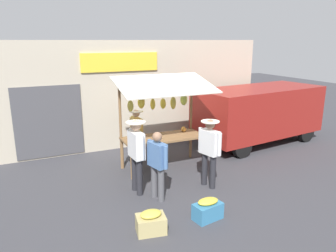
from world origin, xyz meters
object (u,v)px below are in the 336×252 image
at_px(parked_van, 255,111).
at_px(vendor_with_sunhat, 137,132).
at_px(shopper_in_striped_shirt, 136,150).
at_px(produce_crate_side, 208,210).
at_px(market_stall, 162,112).
at_px(shopper_with_ponytail, 209,148).
at_px(produce_crate_near, 151,222).
at_px(shopper_with_shopping_bag, 157,162).

bearing_deg(parked_van, vendor_with_sunhat, -7.42).
height_order(shopper_in_striped_shirt, produce_crate_side, shopper_in_striped_shirt).
xyz_separation_m(vendor_with_sunhat, produce_crate_side, (-0.20, 3.55, -0.68)).
distance_m(market_stall, vendor_with_sunhat, 1.08).
height_order(market_stall, shopper_with_ponytail, market_stall).
relative_size(vendor_with_sunhat, produce_crate_near, 2.60).
xyz_separation_m(shopper_with_ponytail, produce_crate_side, (0.79, 1.26, -0.77)).
bearing_deg(shopper_with_ponytail, produce_crate_near, 107.08).
xyz_separation_m(market_stall, produce_crate_near, (1.46, 2.80, -1.35)).
xyz_separation_m(market_stall, parked_van, (-3.68, -0.67, -0.42)).
bearing_deg(shopper_with_ponytail, shopper_in_striped_shirt, 61.52).
xyz_separation_m(market_stall, shopper_with_shopping_bag, (0.84, 1.67, -0.67)).
xyz_separation_m(market_stall, shopper_in_striped_shirt, (1.15, 1.18, -0.52)).
distance_m(shopper_with_shopping_bag, produce_crate_side, 1.47).
relative_size(shopper_in_striped_shirt, produce_crate_near, 2.93).
height_order(parked_van, produce_crate_side, parked_van).
height_order(shopper_with_ponytail, parked_van, parked_van).
distance_m(shopper_with_shopping_bag, shopper_with_ponytail, 1.35).
distance_m(shopper_in_striped_shirt, parked_van, 5.17).
bearing_deg(shopper_with_shopping_bag, shopper_with_ponytail, -99.81).
bearing_deg(shopper_in_striped_shirt, parked_van, -72.32).
relative_size(shopper_with_shopping_bag, parked_van, 0.33).
bearing_deg(produce_crate_near, produce_crate_side, 177.58).
relative_size(vendor_with_sunhat, produce_crate_side, 2.50).
relative_size(shopper_in_striped_shirt, produce_crate_side, 2.82).
height_order(shopper_with_ponytail, produce_crate_near, shopper_with_ponytail).
bearing_deg(produce_crate_near, market_stall, -117.48).
bearing_deg(shopper_in_striped_shirt, shopper_with_ponytail, -107.16).
distance_m(produce_crate_near, produce_crate_side, 1.17).
bearing_deg(market_stall, produce_crate_near, 62.52).
bearing_deg(shopper_with_shopping_bag, parked_van, -75.88).
distance_m(vendor_with_sunhat, parked_van, 4.17).
bearing_deg(parked_van, shopper_in_striped_shirt, 14.02).
bearing_deg(shopper_with_ponytail, parked_van, -69.22).
xyz_separation_m(produce_crate_near, produce_crate_side, (-1.17, 0.05, 0.01)).
relative_size(shopper_with_shopping_bag, shopper_with_ponytail, 0.93).
height_order(shopper_in_striped_shirt, shopper_with_ponytail, shopper_in_striped_shirt).
distance_m(parked_van, produce_crate_side, 5.38).
bearing_deg(shopper_with_shopping_bag, produce_crate_near, 138.35).
distance_m(vendor_with_sunhat, produce_crate_side, 3.62).
xyz_separation_m(shopper_in_striped_shirt, produce_crate_side, (-0.86, 1.67, -0.82)).
relative_size(market_stall, produce_crate_side, 4.11).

